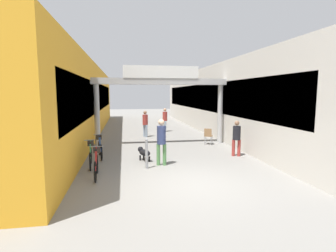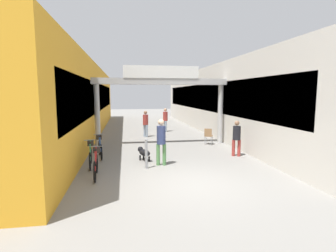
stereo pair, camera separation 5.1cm
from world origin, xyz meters
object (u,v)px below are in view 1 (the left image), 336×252
object	(u,v)px
pedestrian_elderly_walking	(165,118)
cafe_chair_wood_nearer	(208,135)
pedestrian_carrying_crate	(145,122)
dog_on_leash	(144,152)
bicycle_red_nearest	(96,164)
bicycle_green_second	(91,155)
bollard_post_metal	(146,153)
pedestrian_companion	(237,136)
pedestrian_with_dog	(161,139)
bicycle_blue_third	(100,147)

from	to	relation	value
pedestrian_elderly_walking	cafe_chair_wood_nearer	bearing A→B (deg)	-73.61
pedestrian_carrying_crate	dog_on_leash	world-z (taller)	pedestrian_carrying_crate
bicycle_red_nearest	cafe_chair_wood_nearer	distance (m)	7.20
bicycle_green_second	bollard_post_metal	size ratio (longest dim) A/B	1.50
pedestrian_elderly_walking	cafe_chair_wood_nearer	xyz separation A→B (m)	(1.56, -5.29, -0.44)
pedestrian_carrying_crate	cafe_chair_wood_nearer	bearing A→B (deg)	-44.73
pedestrian_companion	dog_on_leash	xyz separation A→B (m)	(-4.12, -0.15, -0.55)
bollard_post_metal	cafe_chair_wood_nearer	xyz separation A→B (m)	(3.71, 4.05, -0.03)
pedestrian_carrying_crate	pedestrian_elderly_walking	distance (m)	2.69
dog_on_leash	bicycle_green_second	xyz separation A→B (m)	(-2.07, -0.48, 0.09)
pedestrian_with_dog	pedestrian_carrying_crate	distance (m)	6.84
dog_on_leash	bicycle_blue_third	bearing A→B (deg)	152.16
bicycle_blue_third	bollard_post_metal	distance (m)	2.82
pedestrian_with_dog	cafe_chair_wood_nearer	distance (m)	4.85
pedestrian_elderly_walking	bollard_post_metal	world-z (taller)	pedestrian_elderly_walking
pedestrian_companion	bollard_post_metal	world-z (taller)	pedestrian_companion
dog_on_leash	bicycle_red_nearest	distance (m)	2.50
pedestrian_with_dog	dog_on_leash	distance (m)	1.22
bicycle_red_nearest	bicycle_blue_third	world-z (taller)	same
pedestrian_companion	dog_on_leash	bearing A→B (deg)	-177.98
pedestrian_elderly_walking	bicycle_red_nearest	size ratio (longest dim) A/B	1.01
pedestrian_with_dog	pedestrian_elderly_walking	size ratio (longest dim) A/B	1.05
pedestrian_companion	pedestrian_carrying_crate	xyz separation A→B (m)	(-3.56, 5.90, 0.07)
bicycle_blue_third	cafe_chair_wood_nearer	world-z (taller)	bicycle_blue_third
bicycle_green_second	bicycle_blue_third	world-z (taller)	same
pedestrian_elderly_walking	bicycle_blue_third	size ratio (longest dim) A/B	1.02
bicycle_blue_third	pedestrian_companion	bearing A→B (deg)	-7.90
bicycle_blue_third	cafe_chair_wood_nearer	distance (m)	5.89
pedestrian_with_dog	bicycle_red_nearest	bearing A→B (deg)	-156.64
pedestrian_carrying_crate	pedestrian_elderly_walking	bearing A→B (deg)	53.09
bollard_post_metal	pedestrian_companion	bearing A→B (deg)	17.52
bicycle_red_nearest	cafe_chair_wood_nearer	bearing A→B (deg)	40.84
pedestrian_elderly_walking	bicycle_green_second	bearing A→B (deg)	-116.02
pedestrian_companion	bollard_post_metal	distance (m)	4.31
pedestrian_companion	pedestrian_elderly_walking	distance (m)	8.28
pedestrian_elderly_walking	bollard_post_metal	xyz separation A→B (m)	(-2.15, -9.34, -0.41)
cafe_chair_wood_nearer	pedestrian_companion	bearing A→B (deg)	-81.94
bicycle_green_second	bicycle_blue_third	distance (m)	1.47
pedestrian_with_dog	pedestrian_elderly_walking	world-z (taller)	pedestrian_with_dog
pedestrian_carrying_crate	bicycle_green_second	distance (m)	7.05
bicycle_green_second	bicycle_blue_third	bearing A→B (deg)	81.11
pedestrian_elderly_walking	bollard_post_metal	size ratio (longest dim) A/B	1.52
dog_on_leash	bollard_post_metal	xyz separation A→B (m)	(0.02, -1.15, 0.22)
bicycle_blue_third	cafe_chair_wood_nearer	bearing A→B (deg)	19.15
bicycle_blue_third	pedestrian_with_dog	bearing A→B (deg)	-35.62
bicycle_red_nearest	bollard_post_metal	size ratio (longest dim) A/B	1.50
pedestrian_companion	bicycle_blue_third	xyz separation A→B (m)	(-5.95, 0.83, -0.46)
bicycle_green_second	bicycle_blue_third	xyz separation A→B (m)	(0.23, 1.45, 0.00)
dog_on_leash	bollard_post_metal	bearing A→B (deg)	-89.24
dog_on_leash	cafe_chair_wood_nearer	distance (m)	4.73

